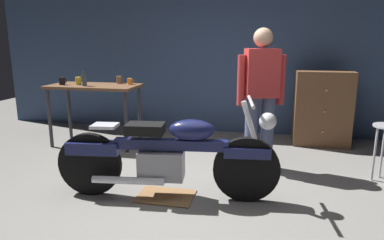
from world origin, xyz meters
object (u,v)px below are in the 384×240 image
at_px(person_standing, 261,93).
at_px(bottle, 84,79).
at_px(mug_orange_travel, 130,81).
at_px(wooden_dresser, 322,108).
at_px(motorcycle, 168,154).
at_px(mug_brown_stoneware, 119,80).
at_px(mug_yellow_tall, 78,81).
at_px(mug_black_matte, 62,81).

bearing_deg(person_standing, bottle, -27.72).
height_order(person_standing, mug_orange_travel, person_standing).
bearing_deg(wooden_dresser, bottle, -165.58).
xyz_separation_m(motorcycle, mug_orange_travel, (-1.05, 1.68, 0.50)).
xyz_separation_m(mug_brown_stoneware, mug_yellow_tall, (-0.53, -0.24, -0.00)).
height_order(person_standing, mug_brown_stoneware, person_standing).
bearing_deg(motorcycle, wooden_dresser, 45.92).
xyz_separation_m(motorcycle, bottle, (-1.62, 1.39, 0.55)).
xyz_separation_m(mug_yellow_tall, bottle, (0.16, -0.12, 0.04)).
bearing_deg(mug_yellow_tall, mug_orange_travel, 12.76).
relative_size(person_standing, mug_yellow_tall, 14.42).
bearing_deg(wooden_dresser, motorcycle, -127.41).
xyz_separation_m(mug_yellow_tall, mug_orange_travel, (0.73, 0.17, -0.01)).
relative_size(mug_brown_stoneware, mug_orange_travel, 1.14).
bearing_deg(mug_orange_travel, mug_yellow_tall, -167.24).
height_order(person_standing, mug_yellow_tall, person_standing).
relative_size(motorcycle, bottle, 9.06).
bearing_deg(wooden_dresser, mug_brown_stoneware, -170.54).
bearing_deg(person_standing, mug_yellow_tall, -29.73).
distance_m(mug_yellow_tall, mug_orange_travel, 0.75).
xyz_separation_m(motorcycle, person_standing, (0.84, 1.02, 0.48)).
bearing_deg(mug_black_matte, motorcycle, -35.76).
distance_m(mug_brown_stoneware, mug_black_matte, 0.82).
distance_m(wooden_dresser, bottle, 3.49).
distance_m(person_standing, mug_yellow_tall, 2.68).
xyz_separation_m(person_standing, mug_black_matte, (-2.85, 0.43, 0.03)).
bearing_deg(mug_yellow_tall, motorcycle, -40.26).
xyz_separation_m(wooden_dresser, mug_black_matte, (-3.73, -0.81, 0.41)).
height_order(mug_yellow_tall, mug_orange_travel, mug_yellow_tall).
bearing_deg(person_standing, wooden_dresser, -144.58).
distance_m(wooden_dresser, mug_orange_travel, 2.87).
relative_size(wooden_dresser, bottle, 4.56).
xyz_separation_m(motorcycle, mug_yellow_tall, (-1.79, 1.51, 0.51)).
bearing_deg(mug_black_matte, mug_brown_stoneware, 22.57).
distance_m(motorcycle, mug_brown_stoneware, 2.22).
xyz_separation_m(person_standing, mug_yellow_tall, (-2.63, 0.50, 0.03)).
bearing_deg(mug_black_matte, person_standing, -8.53).
xyz_separation_m(wooden_dresser, mug_brown_stoneware, (-2.98, -0.50, 0.41)).
distance_m(wooden_dresser, mug_black_matte, 3.84).
xyz_separation_m(mug_orange_travel, mug_black_matte, (-0.95, -0.23, 0.01)).
distance_m(person_standing, bottle, 2.50).
relative_size(mug_yellow_tall, mug_black_matte, 0.95).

